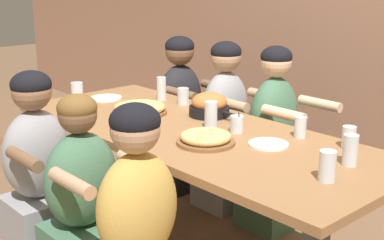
# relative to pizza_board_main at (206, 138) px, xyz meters

# --- Properties ---
(dining_table) EXTENTS (2.23, 0.88, 0.78)m
(dining_table) POSITION_rel_pizza_board_main_xyz_m (-0.22, 0.11, -0.11)
(dining_table) COLOR #996B42
(dining_table) RESTS_ON ground
(pizza_board_main) EXTENTS (0.28, 0.28, 0.05)m
(pizza_board_main) POSITION_rel_pizza_board_main_xyz_m (0.00, 0.00, 0.00)
(pizza_board_main) COLOR brown
(pizza_board_main) RESTS_ON dining_table
(pizza_board_second) EXTENTS (0.32, 0.32, 0.05)m
(pizza_board_second) POSITION_rel_pizza_board_main_xyz_m (-0.66, 0.10, 0.00)
(pizza_board_second) COLOR brown
(pizza_board_second) RESTS_ON dining_table
(skillet_bowl) EXTENTS (0.34, 0.23, 0.14)m
(skillet_bowl) POSITION_rel_pizza_board_main_xyz_m (-0.36, 0.37, 0.03)
(skillet_bowl) COLOR black
(skillet_bowl) RESTS_ON dining_table
(empty_plate_a) EXTENTS (0.20, 0.20, 0.02)m
(empty_plate_a) POSITION_rel_pizza_board_main_xyz_m (-1.10, 0.16, -0.02)
(empty_plate_a) COLOR white
(empty_plate_a) RESTS_ON dining_table
(empty_plate_b) EXTENTS (0.19, 0.19, 0.02)m
(empty_plate_b) POSITION_rel_pizza_board_main_xyz_m (0.22, 0.20, -0.02)
(empty_plate_b) COLOR white
(empty_plate_b) RESTS_ON dining_table
(cocktail_glass_blue) EXTENTS (0.07, 0.07, 0.11)m
(cocktail_glass_blue) POSITION_rel_pizza_board_main_xyz_m (-0.03, 0.25, 0.01)
(cocktail_glass_blue) COLOR silver
(cocktail_glass_blue) RESTS_ON dining_table
(drinking_glass_a) EXTENTS (0.07, 0.07, 0.10)m
(drinking_glass_a) POSITION_rel_pizza_board_main_xyz_m (-0.66, 0.43, 0.02)
(drinking_glass_a) COLOR silver
(drinking_glass_a) RESTS_ON dining_table
(drinking_glass_b) EXTENTS (0.06, 0.06, 0.11)m
(drinking_glass_b) POSITION_rel_pizza_board_main_xyz_m (0.24, 0.42, 0.02)
(drinking_glass_b) COLOR silver
(drinking_glass_b) RESTS_ON dining_table
(drinking_glass_c) EXTENTS (0.07, 0.07, 0.15)m
(drinking_glass_c) POSITION_rel_pizza_board_main_xyz_m (-0.16, 0.19, 0.04)
(drinking_glass_c) COLOR silver
(drinking_glass_c) RESTS_ON dining_table
(drinking_glass_d) EXTENTS (0.06, 0.06, 0.15)m
(drinking_glass_d) POSITION_rel_pizza_board_main_xyz_m (-0.84, 0.41, 0.04)
(drinking_glass_d) COLOR silver
(drinking_glass_d) RESTS_ON dining_table
(drinking_glass_e) EXTENTS (0.07, 0.07, 0.13)m
(drinking_glass_e) POSITION_rel_pizza_board_main_xyz_m (0.66, 0.03, 0.04)
(drinking_glass_e) COLOR silver
(drinking_glass_e) RESTS_ON dining_table
(drinking_glass_f) EXTENTS (0.07, 0.07, 0.14)m
(drinking_glass_f) POSITION_rel_pizza_board_main_xyz_m (0.63, 0.26, 0.03)
(drinking_glass_f) COLOR silver
(drinking_glass_f) RESTS_ON dining_table
(drinking_glass_g) EXTENTS (0.08, 0.08, 0.10)m
(drinking_glass_g) POSITION_rel_pizza_board_main_xyz_m (-1.25, 0.03, 0.02)
(drinking_glass_g) COLOR silver
(drinking_glass_g) RESTS_ON dining_table
(drinking_glass_h) EXTENTS (0.07, 0.07, 0.11)m
(drinking_glass_h) POSITION_rel_pizza_board_main_xyz_m (0.50, 0.46, 0.02)
(drinking_glass_h) COLOR silver
(drinking_glass_h) RESTS_ON dining_table
(diner_far_center) EXTENTS (0.51, 0.40, 1.16)m
(diner_far_center) POSITION_rel_pizza_board_main_xyz_m (-0.21, 0.77, -0.28)
(diner_far_center) COLOR #477556
(diner_far_center) RESTS_ON ground
(diner_far_left) EXTENTS (0.51, 0.40, 1.13)m
(diner_far_left) POSITION_rel_pizza_board_main_xyz_m (-1.08, 0.77, -0.27)
(diner_far_left) COLOR #232328
(diner_far_left) RESTS_ON ground
(diner_near_midleft) EXTENTS (0.51, 0.40, 1.11)m
(diner_near_midleft) POSITION_rel_pizza_board_main_xyz_m (-0.69, -0.55, -0.29)
(diner_near_midleft) COLOR #99999E
(diner_near_midleft) RESTS_ON ground
(diner_near_center) EXTENTS (0.51, 0.40, 1.06)m
(diner_near_center) POSITION_rel_pizza_board_main_xyz_m (-0.25, -0.55, -0.32)
(diner_near_center) COLOR #477556
(diner_near_center) RESTS_ON ground
(diner_far_midleft) EXTENTS (0.51, 0.40, 1.14)m
(diner_far_midleft) POSITION_rel_pizza_board_main_xyz_m (-0.62, 0.77, -0.28)
(diner_far_midleft) COLOR #99999E
(diner_far_midleft) RESTS_ON ground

